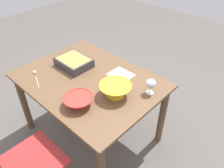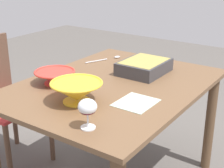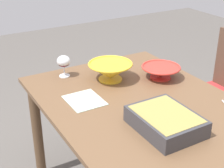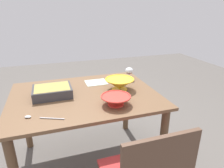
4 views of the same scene
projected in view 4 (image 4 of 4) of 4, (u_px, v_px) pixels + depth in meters
The scene contains 8 objects.
ground_plane at pixel (88, 160), 1.99m from camera, with size 8.00×8.00×0.00m, color #5B5651.
dining_table at pixel (85, 106), 1.77m from camera, with size 1.26×0.95×0.73m.
wine_glass at pixel (129, 71), 2.04m from camera, with size 0.08×0.08×0.14m.
casserole_dish at pixel (52, 91), 1.68m from camera, with size 0.32×0.25×0.08m.
mixing_bowl at pixel (120, 84), 1.81m from camera, with size 0.27×0.27×0.11m.
small_bowl at pixel (116, 100), 1.53m from camera, with size 0.24×0.24×0.08m.
serving_spoon at pixel (37, 117), 1.35m from camera, with size 0.27×0.13×0.01m.
napkin at pixel (96, 82), 2.00m from camera, with size 0.21×0.18×0.00m, color #B2CCB7.
Camera 4 is at (0.26, 1.58, 1.43)m, focal length 31.62 mm.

